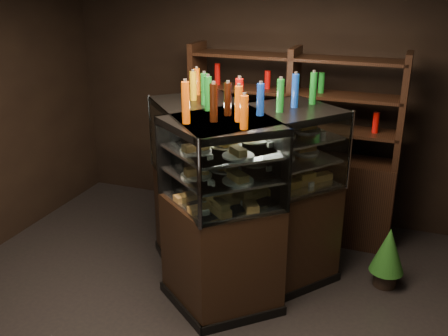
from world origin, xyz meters
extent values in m
cube|color=black|center=(0.00, 2.50, 1.50)|extent=(5.00, 0.02, 3.00)
cube|color=black|center=(0.21, 0.86, 0.47)|extent=(1.46, 1.58, 0.95)
cube|color=black|center=(0.21, 0.86, 0.04)|extent=(1.51, 1.63, 0.08)
cube|color=black|center=(0.21, 0.86, 1.58)|extent=(1.46, 1.58, 0.06)
cube|color=silver|center=(0.21, 0.86, 0.96)|extent=(1.38, 1.50, 0.02)
cube|color=silver|center=(0.21, 0.86, 1.18)|extent=(1.38, 1.50, 0.02)
cube|color=silver|center=(0.21, 0.86, 1.38)|extent=(1.38, 1.50, 0.02)
cube|color=white|center=(0.50, 0.63, 1.28)|extent=(0.90, 1.14, 0.67)
cylinder|color=silver|center=(0.94, 1.20, 1.28)|extent=(0.03, 0.03, 0.69)
cylinder|color=silver|center=(0.04, 0.07, 1.28)|extent=(0.03, 0.03, 0.69)
cube|color=black|center=(-0.16, 0.85, 0.47)|extent=(1.50, 1.56, 0.95)
cube|color=black|center=(-0.16, 0.85, 0.04)|extent=(1.54, 1.61, 0.08)
cube|color=black|center=(-0.16, 0.85, 1.58)|extent=(1.50, 1.56, 0.06)
cube|color=silver|center=(-0.16, 0.85, 0.96)|extent=(1.42, 1.48, 0.02)
cube|color=silver|center=(-0.16, 0.85, 1.18)|extent=(1.42, 1.48, 0.02)
cube|color=silver|center=(-0.16, 0.85, 1.38)|extent=(1.42, 1.48, 0.02)
cube|color=white|center=(-0.44, 0.60, 1.28)|extent=(0.96, 1.09, 0.67)
cylinder|color=silver|center=(0.04, 0.07, 1.28)|extent=(0.03, 0.03, 0.69)
cylinder|color=silver|center=(-0.91, 1.15, 1.28)|extent=(0.03, 0.03, 0.69)
cube|color=gold|center=(-0.14, 0.36, 0.99)|extent=(0.18, 0.20, 0.06)
cube|color=gold|center=(-0.03, 0.49, 0.99)|extent=(0.18, 0.20, 0.06)
cube|color=gold|center=(0.07, 0.63, 0.99)|extent=(0.18, 0.20, 0.06)
cube|color=gold|center=(0.18, 0.77, 0.99)|extent=(0.18, 0.20, 0.06)
cube|color=gold|center=(0.29, 0.90, 0.99)|extent=(0.18, 0.20, 0.06)
cube|color=gold|center=(0.40, 1.04, 0.99)|extent=(0.18, 0.20, 0.06)
cube|color=gold|center=(0.50, 1.18, 0.99)|extent=(0.18, 0.20, 0.06)
cube|color=gold|center=(0.61, 1.31, 0.99)|extent=(0.18, 0.20, 0.06)
cylinder|color=white|center=(-0.13, 0.43, 1.19)|extent=(0.24, 0.24, 0.02)
cube|color=gold|center=(-0.13, 0.43, 1.23)|extent=(0.17, 0.19, 0.05)
cylinder|color=white|center=(0.04, 0.64, 1.19)|extent=(0.24, 0.24, 0.02)
cube|color=gold|center=(0.04, 0.64, 1.23)|extent=(0.17, 0.19, 0.05)
cylinder|color=white|center=(0.21, 0.86, 1.19)|extent=(0.24, 0.24, 0.02)
cube|color=gold|center=(0.21, 0.86, 1.23)|extent=(0.17, 0.19, 0.05)
cylinder|color=white|center=(0.38, 1.07, 1.19)|extent=(0.24, 0.24, 0.02)
cube|color=gold|center=(0.38, 1.07, 1.23)|extent=(0.17, 0.19, 0.05)
cylinder|color=white|center=(0.55, 1.29, 1.19)|extent=(0.24, 0.24, 0.02)
cube|color=gold|center=(0.55, 1.29, 1.23)|extent=(0.17, 0.19, 0.05)
cylinder|color=white|center=(-0.13, 0.43, 1.39)|extent=(0.24, 0.24, 0.02)
cube|color=gold|center=(-0.13, 0.43, 1.43)|extent=(0.17, 0.19, 0.05)
cylinder|color=white|center=(0.04, 0.64, 1.39)|extent=(0.24, 0.24, 0.02)
cube|color=gold|center=(0.04, 0.64, 1.43)|extent=(0.17, 0.19, 0.05)
cylinder|color=white|center=(0.21, 0.86, 1.39)|extent=(0.24, 0.24, 0.02)
cube|color=gold|center=(0.21, 0.86, 1.43)|extent=(0.17, 0.19, 0.05)
cylinder|color=white|center=(0.38, 1.07, 1.39)|extent=(0.24, 0.24, 0.02)
cube|color=gold|center=(0.38, 1.07, 1.43)|extent=(0.17, 0.19, 0.05)
cylinder|color=white|center=(0.55, 1.29, 1.39)|extent=(0.24, 0.24, 0.02)
cube|color=gold|center=(0.55, 1.29, 1.43)|extent=(0.17, 0.19, 0.05)
cube|color=gold|center=(-0.59, 1.28, 0.99)|extent=(0.19, 0.19, 0.06)
cube|color=gold|center=(-0.48, 1.15, 0.99)|extent=(0.19, 0.19, 0.06)
cube|color=gold|center=(-0.36, 1.02, 0.99)|extent=(0.19, 0.19, 0.06)
cube|color=gold|center=(-0.25, 0.89, 0.99)|extent=(0.19, 0.19, 0.06)
cube|color=gold|center=(-0.13, 0.76, 0.99)|extent=(0.19, 0.19, 0.06)
cube|color=gold|center=(-0.02, 0.63, 0.99)|extent=(0.19, 0.19, 0.06)
cube|color=gold|center=(0.10, 0.50, 0.99)|extent=(0.19, 0.19, 0.06)
cube|color=gold|center=(0.21, 0.37, 0.99)|extent=(0.19, 0.19, 0.06)
cylinder|color=white|center=(-0.52, 1.26, 1.19)|extent=(0.24, 0.24, 0.02)
cube|color=gold|center=(-0.52, 1.26, 1.23)|extent=(0.18, 0.18, 0.05)
cylinder|color=white|center=(-0.34, 1.05, 1.19)|extent=(0.24, 0.24, 0.02)
cube|color=gold|center=(-0.34, 1.05, 1.23)|extent=(0.18, 0.18, 0.05)
cylinder|color=white|center=(-0.16, 0.85, 1.19)|extent=(0.24, 0.24, 0.02)
cube|color=gold|center=(-0.16, 0.85, 1.23)|extent=(0.18, 0.18, 0.05)
cylinder|color=white|center=(0.02, 0.64, 1.19)|extent=(0.24, 0.24, 0.02)
cube|color=gold|center=(0.02, 0.64, 1.23)|extent=(0.18, 0.18, 0.05)
cylinder|color=white|center=(0.20, 0.44, 1.19)|extent=(0.24, 0.24, 0.02)
cube|color=gold|center=(0.20, 0.44, 1.23)|extent=(0.18, 0.18, 0.05)
cylinder|color=white|center=(-0.52, 1.26, 1.39)|extent=(0.24, 0.24, 0.02)
cube|color=gold|center=(-0.52, 1.26, 1.43)|extent=(0.18, 0.18, 0.05)
cylinder|color=white|center=(-0.34, 1.05, 1.39)|extent=(0.24, 0.24, 0.02)
cube|color=gold|center=(-0.34, 1.05, 1.43)|extent=(0.18, 0.18, 0.05)
cylinder|color=white|center=(-0.16, 0.85, 1.39)|extent=(0.24, 0.24, 0.02)
cube|color=gold|center=(-0.16, 0.85, 1.43)|extent=(0.18, 0.18, 0.05)
cylinder|color=white|center=(0.02, 0.64, 1.39)|extent=(0.24, 0.24, 0.02)
cube|color=gold|center=(0.02, 0.64, 1.43)|extent=(0.18, 0.18, 0.05)
cylinder|color=white|center=(0.20, 0.44, 1.39)|extent=(0.24, 0.24, 0.02)
cube|color=gold|center=(0.20, 0.44, 1.43)|extent=(0.18, 0.18, 0.05)
cylinder|color=#D8590A|center=(-0.17, 0.38, 1.75)|extent=(0.06, 0.06, 0.28)
cylinder|color=silver|center=(-0.17, 0.38, 1.90)|extent=(0.03, 0.03, 0.02)
cylinder|color=#B20C0A|center=(-0.04, 0.54, 1.75)|extent=(0.06, 0.06, 0.28)
cylinder|color=silver|center=(-0.04, 0.54, 1.90)|extent=(0.03, 0.03, 0.02)
cylinder|color=yellow|center=(0.08, 0.70, 1.75)|extent=(0.06, 0.06, 0.28)
cylinder|color=silver|center=(0.08, 0.70, 1.90)|extent=(0.03, 0.03, 0.02)
cylinder|color=black|center=(0.21, 0.86, 1.75)|extent=(0.06, 0.06, 0.28)
cylinder|color=silver|center=(0.21, 0.86, 1.90)|extent=(0.03, 0.03, 0.02)
cylinder|color=silver|center=(0.33, 1.02, 1.75)|extent=(0.06, 0.06, 0.28)
cylinder|color=silver|center=(0.33, 1.02, 1.90)|extent=(0.03, 0.03, 0.02)
cylinder|color=#147223|center=(0.46, 1.18, 1.75)|extent=(0.06, 0.06, 0.28)
cylinder|color=silver|center=(0.46, 1.18, 1.90)|extent=(0.03, 0.03, 0.02)
cylinder|color=#0F38B2|center=(0.58, 1.33, 1.75)|extent=(0.06, 0.06, 0.28)
cylinder|color=silver|center=(0.58, 1.33, 1.90)|extent=(0.03, 0.03, 0.02)
cylinder|color=#D8590A|center=(-0.56, 1.30, 1.75)|extent=(0.06, 0.06, 0.28)
cylinder|color=silver|center=(-0.56, 1.30, 1.90)|extent=(0.03, 0.03, 0.02)
cylinder|color=#B20C0A|center=(-0.43, 1.15, 1.75)|extent=(0.06, 0.06, 0.28)
cylinder|color=silver|center=(-0.43, 1.15, 1.90)|extent=(0.03, 0.03, 0.02)
cylinder|color=yellow|center=(-0.30, 1.00, 1.75)|extent=(0.06, 0.06, 0.28)
cylinder|color=silver|center=(-0.30, 1.00, 1.90)|extent=(0.03, 0.03, 0.02)
cylinder|color=black|center=(-0.16, 0.85, 1.75)|extent=(0.06, 0.06, 0.28)
cylinder|color=silver|center=(-0.16, 0.85, 1.90)|extent=(0.03, 0.03, 0.02)
cylinder|color=silver|center=(-0.03, 0.70, 1.75)|extent=(0.06, 0.06, 0.28)
cylinder|color=silver|center=(-0.03, 0.70, 1.90)|extent=(0.03, 0.03, 0.02)
cylinder|color=#147223|center=(0.10, 0.54, 1.75)|extent=(0.06, 0.06, 0.28)
cylinder|color=silver|center=(0.10, 0.54, 1.90)|extent=(0.03, 0.03, 0.02)
cylinder|color=#0F38B2|center=(0.24, 0.39, 1.75)|extent=(0.06, 0.06, 0.28)
cylinder|color=silver|center=(0.24, 0.39, 1.90)|extent=(0.03, 0.03, 0.02)
cylinder|color=black|center=(1.35, 1.27, 0.08)|extent=(0.20, 0.20, 0.15)
cone|color=#194E16|center=(1.35, 1.27, 0.37)|extent=(0.31, 0.31, 0.43)
cone|color=#194E16|center=(1.35, 1.27, 0.51)|extent=(0.24, 0.24, 0.30)
cube|color=black|center=(0.25, 2.05, 0.45)|extent=(2.20, 0.48, 0.90)
cube|color=black|center=(-0.81, 2.08, 1.45)|extent=(0.07, 0.38, 1.10)
cube|color=black|center=(0.25, 2.05, 1.45)|extent=(0.07, 0.38, 1.10)
cube|color=black|center=(1.32, 2.02, 1.45)|extent=(0.07, 0.38, 1.10)
cube|color=black|center=(0.25, 2.05, 1.20)|extent=(2.15, 0.44, 0.03)
cube|color=black|center=(0.25, 2.05, 1.55)|extent=(2.15, 0.44, 0.03)
cube|color=black|center=(0.25, 2.05, 1.90)|extent=(2.15, 0.44, 0.03)
cylinder|color=#D8590A|center=(-0.58, 2.07, 1.32)|extent=(0.06, 0.06, 0.22)
cylinder|color=#B20C0A|center=(-0.03, 2.06, 1.32)|extent=(0.06, 0.06, 0.22)
cylinder|color=yellow|center=(0.53, 2.04, 1.32)|extent=(0.06, 0.06, 0.22)
cylinder|color=black|center=(1.08, 2.03, 1.32)|extent=(0.06, 0.06, 0.22)
camera|label=1|loc=(1.30, -2.88, 2.62)|focal=40.00mm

